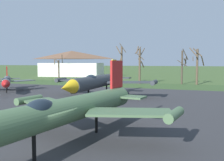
{
  "coord_description": "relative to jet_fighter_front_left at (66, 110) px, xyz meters",
  "views": [
    {
      "loc": [
        8.07,
        -11.71,
        5.21
      ],
      "look_at": [
        -2.92,
        18.84,
        2.75
      ],
      "focal_mm": 39.64,
      "sensor_mm": 36.0,
      "label": 1
    }
  ],
  "objects": [
    {
      "name": "asphalt_apron",
      "position": [
        -0.47,
        12.05,
        -2.28
      ],
      "size": [
        77.08,
        44.2,
        0.05
      ],
      "primitive_type": "cube",
      "color": "#333335",
      "rests_on": "ground"
    },
    {
      "name": "jet_fighter_rear_left",
      "position": [
        -5.86,
        18.5,
        0.2
      ],
      "size": [
        15.48,
        18.15,
        5.58
      ],
      "color": "#33383D",
      "rests_on": "ground"
    },
    {
      "name": "jet_fighter_rear_right",
      "position": [
        -23.81,
        20.76,
        -0.39
      ],
      "size": [
        10.98,
        11.84,
        4.34
      ],
      "color": "#565B60",
      "rests_on": "ground"
    },
    {
      "name": "jet_fighter_front_left",
      "position": [
        0.0,
        0.0,
        0.0
      ],
      "size": [
        12.61,
        16.76,
        5.32
      ],
      "color": "#4C6B47",
      "rests_on": "ground"
    },
    {
      "name": "visitor_building",
      "position": [
        -36.49,
        66.58,
        2.23
      ],
      "size": [
        23.82,
        14.15,
        9.16
      ],
      "color": "silver",
      "rests_on": "ground"
    },
    {
      "name": "ground_plane",
      "position": [
        -0.47,
        -1.21,
        -2.3
      ],
      "size": [
        600.0,
        600.0,
        0.0
      ],
      "primitive_type": "plane",
      "color": "#425B2D"
    },
    {
      "name": "bare_tree_center",
      "position": [
        -5.71,
        43.01,
        2.36
      ],
      "size": [
        2.44,
        2.45,
        8.88
      ],
      "color": "brown",
      "rests_on": "ground"
    },
    {
      "name": "info_placard_rear_left",
      "position": [
        -5.8,
        9.8,
        -1.65
      ],
      "size": [
        0.5,
        0.34,
        1.07
      ],
      "color": "black",
      "rests_on": "ground"
    },
    {
      "name": "bare_tree_left_of_center",
      "position": [
        -10.09,
        42.83,
        2.51
      ],
      "size": [
        2.62,
        2.11,
        9.54
      ],
      "color": "brown",
      "rests_on": "ground"
    },
    {
      "name": "bare_tree_right_of_center",
      "position": [
        3.67,
        45.88,
        1.98
      ],
      "size": [
        2.38,
        2.45,
        8.16
      ],
      "color": "#42382D",
      "rests_on": "ground"
    },
    {
      "name": "grass_verge_strip",
      "position": [
        -0.47,
        40.15,
        -2.27
      ],
      "size": [
        137.08,
        12.0,
        0.06
      ],
      "primitive_type": "cube",
      "color": "#375229",
      "rests_on": "ground"
    },
    {
      "name": "bare_tree_far_left",
      "position": [
        -29.01,
        45.6,
        1.28
      ],
      "size": [
        3.03,
        3.01,
        7.19
      ],
      "color": "brown",
      "rests_on": "ground"
    },
    {
      "name": "bare_tree_far_right",
      "position": [
        6.82,
        45.93,
        2.32
      ],
      "size": [
        3.38,
        2.8,
        8.45
      ],
      "color": "brown",
      "rests_on": "ground"
    }
  ]
}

